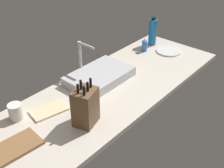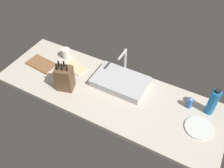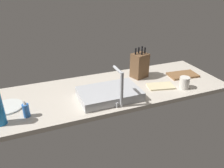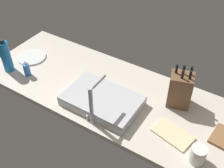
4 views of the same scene
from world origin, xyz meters
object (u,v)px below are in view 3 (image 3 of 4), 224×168
(dish_towel, at_px, (161,86))
(coffee_mug, at_px, (184,83))
(soap_bottle, at_px, (26,110))
(dinner_plate, at_px, (8,107))
(sink_basin, at_px, (109,94))
(faucet, at_px, (120,86))
(cutting_board, at_px, (183,75))
(knife_block, at_px, (140,65))

(dish_towel, bearing_deg, coffee_mug, 151.97)
(dish_towel, bearing_deg, soap_bottle, 2.50)
(dinner_plate, distance_m, dish_towel, 1.19)
(sink_basin, xyz_separation_m, faucet, (-0.03, 0.14, 0.13))
(faucet, relative_size, dinner_plate, 1.25)
(cutting_board, bearing_deg, coffee_mug, 54.38)
(cutting_board, bearing_deg, soap_bottle, 6.92)
(soap_bottle, bearing_deg, dinner_plate, -53.19)
(dinner_plate, bearing_deg, sink_basin, 169.78)
(sink_basin, relative_size, soap_bottle, 3.85)
(dinner_plate, xyz_separation_m, dish_towel, (-1.18, 0.12, 0.00))
(faucet, distance_m, dinner_plate, 0.81)
(sink_basin, distance_m, dish_towel, 0.46)
(faucet, distance_m, soap_bottle, 0.64)
(knife_block, xyz_separation_m, coffee_mug, (-0.24, 0.33, -0.06))
(dinner_plate, bearing_deg, dish_towel, 174.17)
(sink_basin, relative_size, knife_block, 1.66)
(soap_bottle, bearing_deg, coffee_mug, 178.05)
(cutting_board, distance_m, dinner_plate, 1.50)
(dinner_plate, height_order, coffee_mug, coffee_mug)
(cutting_board, xyz_separation_m, dinner_plate, (1.50, -0.00, -0.00))
(sink_basin, xyz_separation_m, soap_bottle, (0.60, 0.04, 0.02))
(sink_basin, distance_m, faucet, 0.19)
(sink_basin, bearing_deg, dinner_plate, -10.22)
(faucet, height_order, coffee_mug, faucet)
(knife_block, distance_m, dish_towel, 0.28)
(knife_block, distance_m, soap_bottle, 1.03)
(cutting_board, height_order, dish_towel, cutting_board)
(sink_basin, bearing_deg, faucet, 102.64)
(dinner_plate, bearing_deg, coffee_mug, 171.20)
(dinner_plate, bearing_deg, knife_block, -173.52)
(faucet, distance_m, dish_towel, 0.48)
(faucet, xyz_separation_m, soap_bottle, (0.63, -0.10, -0.11))
(cutting_board, bearing_deg, sink_basin, 9.46)
(knife_block, bearing_deg, soap_bottle, -0.28)
(knife_block, relative_size, dinner_plate, 1.31)
(sink_basin, height_order, faucet, faucet)
(soap_bottle, bearing_deg, dish_towel, -177.50)
(dinner_plate, relative_size, coffee_mug, 2.17)
(soap_bottle, bearing_deg, sink_basin, -176.44)
(soap_bottle, relative_size, dinner_plate, 0.57)
(sink_basin, bearing_deg, soap_bottle, 3.56)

